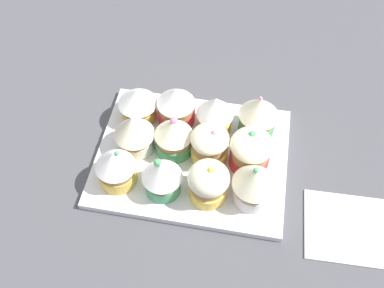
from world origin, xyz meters
TOP-DOWN VIEW (x-y plane):
  - ground_plane at (0.00, 0.00)cm, footprint 180.00×180.00cm
  - baking_tray at (0.00, 0.00)cm, footprint 29.75×23.31cm
  - cupcake_0 at (-9.40, -6.44)cm, footprint 6.30×6.30cm
  - cupcake_1 at (-2.65, -5.86)cm, footprint 5.90×5.90cm
  - cupcake_2 at (3.78, -6.56)cm, footprint 6.18×6.18cm
  - cupcake_3 at (10.01, -6.09)cm, footprint 6.39×6.39cm
  - cupcake_4 at (-8.90, -0.33)cm, footprint 6.40×6.40cm
  - cupcake_5 at (-2.69, 0.23)cm, footprint 5.79×5.79cm
  - cupcake_6 at (2.95, -0.65)cm, footprint 5.94×5.94cm
  - cupcake_7 at (8.99, -0.04)cm, footprint 6.31×6.31cm
  - cupcake_8 at (-9.93, 5.84)cm, footprint 6.37×6.37cm
  - cupcake_9 at (-3.53, 6.50)cm, footprint 6.00×6.00cm
  - cupcake_10 at (3.16, 6.71)cm, footprint 5.89×5.89cm
  - cupcake_11 at (10.14, 6.34)cm, footprint 5.93×5.93cm
  - napkin at (-25.36, 7.81)cm, footprint 15.00×11.36cm

SIDE VIEW (x-z plane):
  - ground_plane at x=0.00cm, z-range -3.00..0.00cm
  - napkin at x=-25.36cm, z-range 0.00..0.60cm
  - baking_tray at x=0.00cm, z-range 0.00..1.20cm
  - cupcake_3 at x=10.01cm, z-range 1.37..7.69cm
  - cupcake_5 at x=-2.69cm, z-range 1.12..8.10cm
  - cupcake_11 at x=10.14cm, z-range 1.17..8.20cm
  - cupcake_4 at x=-8.90cm, z-range 1.14..8.24cm
  - cupcake_9 at x=-3.53cm, z-range 1.13..8.28cm
  - cupcake_6 at x=2.95cm, z-range 1.06..8.35cm
  - cupcake_10 at x=3.16cm, z-range 1.21..8.46cm
  - cupcake_2 at x=3.78cm, z-range 1.23..8.52cm
  - cupcake_7 at x=8.99cm, z-range 1.41..8.70cm
  - cupcake_1 at x=-2.65cm, z-range 1.36..8.76cm
  - cupcake_8 at x=-9.93cm, z-range 1.32..9.24cm
  - cupcake_0 at x=-9.40cm, z-range 1.29..9.41cm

